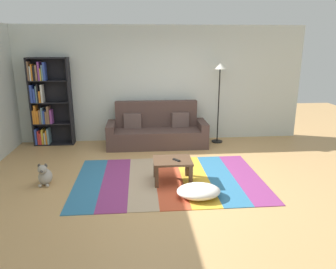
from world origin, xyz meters
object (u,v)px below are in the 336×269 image
(bookshelf, at_px, (46,103))
(standing_lamp, at_px, (220,76))
(dog, at_px, (45,176))
(coffee_table, at_px, (172,164))
(tv_remote, at_px, (176,160))
(pouf, at_px, (199,191))
(couch, at_px, (157,131))

(bookshelf, distance_m, standing_lamp, 4.01)
(dog, bearing_deg, standing_lamp, 31.96)
(coffee_table, xyz_separation_m, tv_remote, (0.06, -0.05, 0.09))
(pouf, xyz_separation_m, standing_lamp, (0.97, 2.84, 1.46))
(pouf, height_order, tv_remote, tv_remote)
(bookshelf, bearing_deg, coffee_table, -41.95)
(coffee_table, bearing_deg, bookshelf, 138.05)
(tv_remote, bearing_deg, standing_lamp, 23.64)
(couch, height_order, dog, couch)
(standing_lamp, bearing_deg, couch, -175.40)
(pouf, xyz_separation_m, dog, (-2.47, 0.69, 0.05))
(coffee_table, bearing_deg, couch, 93.93)
(dog, distance_m, tv_remote, 2.21)
(couch, relative_size, pouf, 3.37)
(bookshelf, xyz_separation_m, pouf, (2.99, -3.00, -0.86))
(bookshelf, relative_size, pouf, 2.97)
(bookshelf, height_order, coffee_table, bookshelf)
(tv_remote, bearing_deg, bookshelf, 100.57)
(tv_remote, bearing_deg, dog, 139.32)
(coffee_table, bearing_deg, pouf, -61.31)
(bookshelf, bearing_deg, dog, -77.35)
(tv_remote, bearing_deg, couch, 57.92)
(couch, distance_m, coffee_table, 2.10)
(pouf, bearing_deg, bookshelf, 134.87)
(couch, distance_m, standing_lamp, 1.90)
(standing_lamp, xyz_separation_m, tv_remote, (-1.25, -2.27, -1.15))
(couch, bearing_deg, tv_remote, -84.56)
(bookshelf, distance_m, pouf, 4.33)
(bookshelf, bearing_deg, standing_lamp, -2.40)
(couch, xyz_separation_m, bookshelf, (-2.51, 0.28, 0.63))
(bookshelf, height_order, dog, bookshelf)
(couch, relative_size, coffee_table, 3.52)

